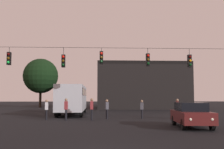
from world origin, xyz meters
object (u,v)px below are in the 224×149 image
at_px(tree_left_silhouette, 41,76).
at_px(pedestrian_trailing, 107,108).
at_px(city_bus, 73,97).
at_px(pedestrian_crossing_center, 177,108).
at_px(car_near_right, 191,114).
at_px(pedestrian_near_bus, 92,108).
at_px(pedestrian_crossing_left, 66,108).
at_px(pedestrian_far_side, 142,108).
at_px(pedestrian_crossing_right, 47,108).

bearing_deg(tree_left_silhouette, pedestrian_trailing, -67.75).
bearing_deg(city_bus, pedestrian_crossing_center, -35.33).
relative_size(car_near_right, pedestrian_near_bus, 2.53).
relative_size(car_near_right, pedestrian_crossing_center, 2.62).
bearing_deg(city_bus, pedestrian_crossing_left, -88.93).
relative_size(pedestrian_near_bus, pedestrian_trailing, 1.06).
bearing_deg(pedestrian_far_side, pedestrian_crossing_center, -11.31).
height_order(pedestrian_trailing, pedestrian_far_side, pedestrian_trailing).
bearing_deg(pedestrian_near_bus, car_near_right, -42.23).
height_order(car_near_right, pedestrian_trailing, pedestrian_trailing).
bearing_deg(pedestrian_crossing_left, city_bus, 91.07).
xyz_separation_m(pedestrian_crossing_center, pedestrian_trailing, (-5.95, 0.25, -0.03)).
distance_m(city_bus, pedestrian_crossing_left, 7.49).
height_order(pedestrian_crossing_center, pedestrian_trailing, pedestrian_crossing_center).
height_order(pedestrian_near_bus, pedestrian_trailing, pedestrian_near_bus).
distance_m(car_near_right, pedestrian_crossing_right, 11.68).
bearing_deg(pedestrian_crossing_left, pedestrian_crossing_center, 4.86).
bearing_deg(pedestrian_trailing, pedestrian_crossing_left, -162.47).
distance_m(city_bus, car_near_right, 15.59).
height_order(car_near_right, tree_left_silhouette, tree_left_silhouette).
xyz_separation_m(car_near_right, tree_left_silhouette, (-15.99, 33.70, 4.82)).
bearing_deg(pedestrian_crossing_center, pedestrian_far_side, 168.69).
distance_m(pedestrian_crossing_right, tree_left_silhouette, 28.53).
bearing_deg(pedestrian_crossing_center, pedestrian_trailing, 177.55).
height_order(pedestrian_near_bus, tree_left_silhouette, tree_left_silhouette).
xyz_separation_m(city_bus, pedestrian_crossing_left, (0.14, -7.44, -0.87)).
height_order(city_bus, pedestrian_crossing_left, city_bus).
bearing_deg(pedestrian_crossing_left, pedestrian_crossing_right, 161.32).
xyz_separation_m(pedestrian_crossing_left, pedestrian_crossing_center, (9.25, 0.79, -0.03)).
bearing_deg(pedestrian_crossing_center, pedestrian_crossing_left, -175.14).
distance_m(pedestrian_crossing_right, pedestrian_far_side, 8.00).
xyz_separation_m(pedestrian_crossing_left, pedestrian_trailing, (3.30, 1.04, -0.06)).
distance_m(car_near_right, pedestrian_crossing_center, 6.53).
bearing_deg(pedestrian_trailing, pedestrian_crossing_right, -174.38).
relative_size(car_near_right, pedestrian_far_side, 2.78).
xyz_separation_m(pedestrian_crossing_left, pedestrian_crossing_right, (-1.64, 0.56, -0.06)).
relative_size(pedestrian_crossing_right, pedestrian_near_bus, 0.94).
bearing_deg(tree_left_silhouette, pedestrian_far_side, -62.19).
relative_size(pedestrian_crossing_left, pedestrian_near_bus, 1.00).
relative_size(pedestrian_crossing_left, pedestrian_far_side, 1.09).
bearing_deg(pedestrian_trailing, pedestrian_far_side, 6.27).
xyz_separation_m(pedestrian_crossing_center, pedestrian_far_side, (-2.93, 0.59, -0.06)).
xyz_separation_m(pedestrian_crossing_left, pedestrian_far_side, (6.31, 1.37, -0.09)).
bearing_deg(pedestrian_crossing_left, pedestrian_trailing, 17.53).
relative_size(pedestrian_crossing_right, pedestrian_trailing, 1.00).
distance_m(car_near_right, pedestrian_trailing, 8.33).
distance_m(car_near_right, pedestrian_near_bus, 8.37).
bearing_deg(pedestrian_near_bus, pedestrian_crossing_center, 6.54).
relative_size(pedestrian_crossing_center, pedestrian_trailing, 1.03).
bearing_deg(pedestrian_crossing_right, city_bus, 77.67).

